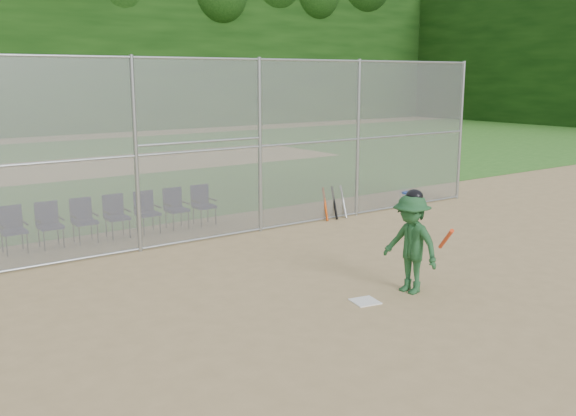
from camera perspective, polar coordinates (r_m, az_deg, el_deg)
ground at (r=10.76m, az=7.87°, el=-7.96°), size 100.00×100.00×0.00m
grass_strip at (r=26.50m, az=-20.00°, el=3.22°), size 100.00×100.00×0.00m
dirt_patch_far at (r=26.50m, az=-20.00°, el=3.23°), size 24.00×24.00×0.00m
backstop_fence at (r=14.25m, az=-5.91°, el=5.49°), size 16.09×0.09×4.00m
treeline at (r=28.25m, az=-21.96°, el=14.77°), size 81.00×60.00×11.00m
home_plate at (r=10.57m, az=6.86°, el=-8.25°), size 0.48×0.48×0.02m
batter_at_plate at (r=10.91m, az=10.88°, el=-3.09°), size 1.00×1.29×1.77m
water_cooler at (r=18.11m, az=10.60°, el=0.76°), size 0.34×0.34×0.43m
spare_bats at (r=16.34m, az=4.14°, el=0.46°), size 0.66×0.31×0.84m
chair_0 at (r=14.33m, az=-23.21°, el=-1.83°), size 0.54×0.52×0.96m
chair_1 at (r=14.50m, az=-20.37°, el=-1.46°), size 0.54×0.52×0.96m
chair_2 at (r=14.70m, az=-17.61°, el=-1.10°), size 0.54×0.52×0.96m
chair_3 at (r=14.93m, az=-14.93°, el=-0.75°), size 0.54×0.52×0.96m
chair_4 at (r=15.20m, az=-12.35°, el=-0.40°), size 0.54×0.52×0.96m
chair_5 at (r=15.50m, az=-9.85°, el=-0.07°), size 0.54×0.52×0.96m
chair_6 at (r=15.82m, az=-7.45°, el=0.25°), size 0.54×0.52×0.96m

